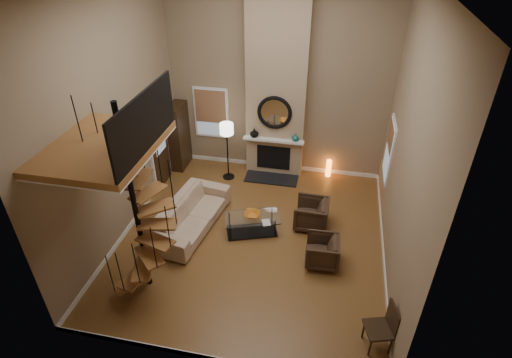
% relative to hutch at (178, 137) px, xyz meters
% --- Properties ---
extents(ground, '(6.00, 6.50, 0.01)m').
position_rel_hutch_xyz_m(ground, '(2.81, -2.82, -0.95)').
color(ground, olive).
rests_on(ground, ground).
extents(back_wall, '(6.00, 0.02, 5.50)m').
position_rel_hutch_xyz_m(back_wall, '(2.81, 0.43, 1.80)').
color(back_wall, '#8F785C').
rests_on(back_wall, ground).
extents(front_wall, '(6.00, 0.02, 5.50)m').
position_rel_hutch_xyz_m(front_wall, '(2.81, -6.07, 1.80)').
color(front_wall, '#8F785C').
rests_on(front_wall, ground).
extents(left_wall, '(0.02, 6.50, 5.50)m').
position_rel_hutch_xyz_m(left_wall, '(-0.19, -2.82, 1.80)').
color(left_wall, '#8F785C').
rests_on(left_wall, ground).
extents(right_wall, '(0.02, 6.50, 5.50)m').
position_rel_hutch_xyz_m(right_wall, '(5.81, -2.82, 1.80)').
color(right_wall, '#8F785C').
rests_on(right_wall, ground).
extents(baseboard_back, '(6.00, 0.02, 0.12)m').
position_rel_hutch_xyz_m(baseboard_back, '(2.81, 0.42, -0.89)').
color(baseboard_back, white).
rests_on(baseboard_back, ground).
extents(baseboard_front, '(6.00, 0.02, 0.12)m').
position_rel_hutch_xyz_m(baseboard_front, '(2.81, -6.06, -0.89)').
color(baseboard_front, white).
rests_on(baseboard_front, ground).
extents(baseboard_left, '(0.02, 6.50, 0.12)m').
position_rel_hutch_xyz_m(baseboard_left, '(-0.18, -2.82, -0.89)').
color(baseboard_left, white).
rests_on(baseboard_left, ground).
extents(baseboard_right, '(0.02, 6.50, 0.12)m').
position_rel_hutch_xyz_m(baseboard_right, '(5.80, -2.82, -0.89)').
color(baseboard_right, white).
rests_on(baseboard_right, ground).
extents(chimney_breast, '(1.60, 0.38, 5.50)m').
position_rel_hutch_xyz_m(chimney_breast, '(2.81, 0.24, 1.80)').
color(chimney_breast, tan).
rests_on(chimney_breast, ground).
extents(hearth, '(1.50, 0.60, 0.04)m').
position_rel_hutch_xyz_m(hearth, '(2.81, -0.25, -0.93)').
color(hearth, black).
rests_on(hearth, ground).
extents(firebox, '(0.95, 0.02, 0.72)m').
position_rel_hutch_xyz_m(firebox, '(2.81, 0.04, -0.40)').
color(firebox, black).
rests_on(firebox, chimney_breast).
extents(mantel, '(1.70, 0.18, 0.06)m').
position_rel_hutch_xyz_m(mantel, '(2.81, -0.04, 0.20)').
color(mantel, white).
rests_on(mantel, chimney_breast).
extents(mirror_frame, '(0.94, 0.10, 0.94)m').
position_rel_hutch_xyz_m(mirror_frame, '(2.81, 0.02, 1.00)').
color(mirror_frame, black).
rests_on(mirror_frame, chimney_breast).
extents(mirror_disc, '(0.80, 0.01, 0.80)m').
position_rel_hutch_xyz_m(mirror_disc, '(2.81, 0.03, 1.00)').
color(mirror_disc, white).
rests_on(mirror_disc, chimney_breast).
extents(vase_left, '(0.24, 0.24, 0.25)m').
position_rel_hutch_xyz_m(vase_left, '(2.26, 0.00, 0.35)').
color(vase_left, black).
rests_on(vase_left, mantel).
extents(vase_right, '(0.20, 0.20, 0.21)m').
position_rel_hutch_xyz_m(vase_right, '(3.41, 0.00, 0.33)').
color(vase_right, '#175353').
rests_on(vase_right, mantel).
extents(window_back, '(1.02, 0.06, 1.52)m').
position_rel_hutch_xyz_m(window_back, '(0.91, 0.41, 0.67)').
color(window_back, white).
rests_on(window_back, back_wall).
extents(window_right, '(0.06, 1.02, 1.52)m').
position_rel_hutch_xyz_m(window_right, '(5.79, -0.82, 0.68)').
color(window_right, white).
rests_on(window_right, right_wall).
extents(entry_door, '(0.10, 1.05, 2.16)m').
position_rel_hutch_xyz_m(entry_door, '(-0.14, -1.02, 0.10)').
color(entry_door, white).
rests_on(entry_door, ground).
extents(loft, '(1.70, 2.20, 1.09)m').
position_rel_hutch_xyz_m(loft, '(0.77, -4.62, 2.29)').
color(loft, '#9A6432').
rests_on(loft, left_wall).
extents(spiral_stair, '(1.47, 1.47, 4.06)m').
position_rel_hutch_xyz_m(spiral_stair, '(1.03, -4.61, 0.83)').
color(spiral_stair, black).
rests_on(spiral_stair, ground).
extents(hutch, '(0.41, 0.88, 1.96)m').
position_rel_hutch_xyz_m(hutch, '(0.00, 0.00, 0.00)').
color(hutch, '#301E10').
rests_on(hutch, ground).
extents(sofa, '(1.34, 2.63, 0.73)m').
position_rel_hutch_xyz_m(sofa, '(1.28, -2.71, -0.55)').
color(sofa, tan).
rests_on(sofa, ground).
extents(armchair_near, '(0.82, 0.79, 0.72)m').
position_rel_hutch_xyz_m(armchair_near, '(4.18, -2.09, -0.60)').
color(armchair_near, '#3C2A1B').
rests_on(armchair_near, ground).
extents(armchair_far, '(0.74, 0.72, 0.65)m').
position_rel_hutch_xyz_m(armchair_far, '(4.52, -3.33, -0.60)').
color(armchair_far, '#3C2A1B').
rests_on(armchair_far, ground).
extents(coffee_table, '(1.43, 1.04, 0.47)m').
position_rel_hutch_xyz_m(coffee_table, '(2.76, -2.62, -0.67)').
color(coffee_table, silver).
rests_on(coffee_table, ground).
extents(bowl, '(0.37, 0.37, 0.09)m').
position_rel_hutch_xyz_m(bowl, '(2.76, -2.57, -0.45)').
color(bowl, orange).
rests_on(bowl, coffee_table).
extents(book, '(0.25, 0.29, 0.02)m').
position_rel_hutch_xyz_m(book, '(3.11, -2.77, -0.49)').
color(book, gray).
rests_on(book, coffee_table).
extents(floor_lamp, '(0.37, 0.37, 1.70)m').
position_rel_hutch_xyz_m(floor_lamp, '(1.58, -0.39, 0.46)').
color(floor_lamp, black).
rests_on(floor_lamp, ground).
extents(accent_lamp, '(0.15, 0.15, 0.53)m').
position_rel_hutch_xyz_m(accent_lamp, '(4.39, 0.27, -0.70)').
color(accent_lamp, orange).
rests_on(accent_lamp, ground).
extents(side_chair, '(0.57, 0.57, 0.98)m').
position_rel_hutch_xyz_m(side_chair, '(5.63, -5.16, -0.42)').
color(side_chair, '#301E10').
rests_on(side_chair, ground).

